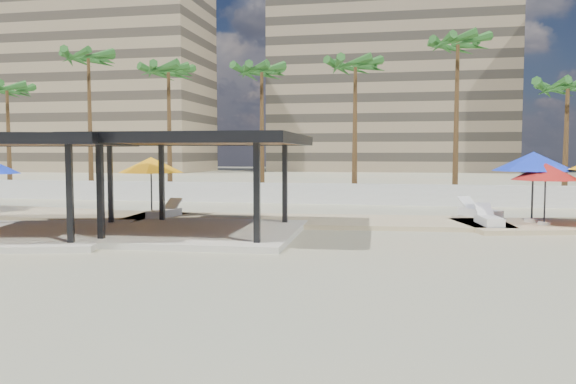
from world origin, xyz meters
name	(u,v)px	position (x,y,z in m)	size (l,w,h in m)	color
ground	(209,250)	(0.00, 0.00, 0.00)	(200.00, 200.00, 0.00)	tan
promenade	(312,220)	(2.00, 7.67, 0.06)	(44.45, 7.97, 0.24)	#C6B284
boundary_wall	(300,193)	(0.00, 16.00, 0.60)	(56.00, 0.30, 1.20)	silver
building_west	(101,77)	(-42.00, 68.00, 15.27)	(34.00, 16.00, 32.40)	#937F60
building_mid	(390,84)	(4.00, 78.00, 14.27)	(38.00, 16.00, 30.40)	#847259
pavilion_central	(202,176)	(-1.24, 2.85, 2.16)	(7.37, 7.37, 3.62)	beige
pavilion_west	(18,177)	(-7.37, 1.07, 2.13)	(8.64, 8.64, 3.57)	beige
umbrella_b	(151,165)	(-5.35, 7.45, 2.41)	(3.66, 3.66, 2.60)	beige
umbrella_c	(546,172)	(11.27, 6.90, 2.24)	(3.10, 3.10, 2.40)	beige
umbrella_d	(533,162)	(11.00, 7.77, 2.62)	(3.38, 3.38, 2.84)	beige
lounger_a	(165,213)	(-4.32, 6.53, 0.36)	(0.92, 2.09, 0.77)	silver
lounger_b	(489,220)	(9.16, 6.58, 0.37)	(0.90, 2.11, 0.77)	silver
lounger_c	(479,212)	(9.16, 9.24, 0.38)	(1.80, 2.21, 0.83)	silver
palm_a	(7,93)	(-21.00, 18.30, 7.10)	(3.00, 3.00, 8.20)	brown
palm_b	(88,63)	(-15.00, 18.70, 9.02)	(3.00, 3.00, 10.25)	brown
palm_c	(168,75)	(-9.00, 18.10, 7.96)	(3.00, 3.00, 9.11)	brown
palm_d	(262,75)	(-3.00, 18.90, 7.91)	(3.00, 3.00, 9.06)	brown
palm_e	(355,70)	(3.00, 18.40, 8.01)	(3.00, 3.00, 9.16)	brown
palm_f	(458,50)	(9.00, 18.60, 9.06)	(3.00, 3.00, 10.28)	brown
palm_g	(568,91)	(15.00, 18.20, 6.48)	(3.00, 3.00, 7.55)	brown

